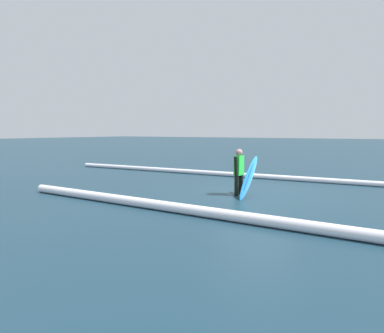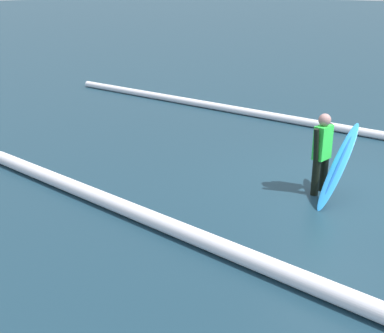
{
  "view_description": "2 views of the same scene",
  "coord_description": "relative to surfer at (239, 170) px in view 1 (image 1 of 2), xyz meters",
  "views": [
    {
      "loc": [
        -3.93,
        10.31,
        2.03
      ],
      "look_at": [
        0.8,
        2.65,
        1.09
      ],
      "focal_mm": 31.48,
      "sensor_mm": 36.0,
      "label": 1
    },
    {
      "loc": [
        -3.53,
        8.56,
        3.65
      ],
      "look_at": [
        0.86,
        3.48,
        1.19
      ],
      "focal_mm": 47.89,
      "sensor_mm": 36.0,
      "label": 2
    }
  ],
  "objects": [
    {
      "name": "surfer",
      "position": [
        0.0,
        0.0,
        0.0
      ],
      "size": [
        0.22,
        0.57,
        1.48
      ],
      "rotation": [
        0.0,
        0.0,
        1.51
      ],
      "color": "black",
      "rests_on": "ground_plane"
    },
    {
      "name": "surfboard",
      "position": [
        -0.35,
        0.02,
        -0.21
      ],
      "size": [
        0.33,
        1.47,
        1.26
      ],
      "color": "#268CE5",
      "rests_on": "ground_plane"
    },
    {
      "name": "wave_crest_midground",
      "position": [
        -3.32,
        2.95,
        -0.69
      ],
      "size": [
        18.37,
        0.27,
        0.26
      ],
      "primitive_type": "cylinder",
      "rotation": [
        0.0,
        1.57,
        0.0
      ],
      "color": "white",
      "rests_on": "ground_plane"
    },
    {
      "name": "wave_crest_foreground",
      "position": [
        -0.68,
        -4.06,
        -0.72
      ],
      "size": [
        23.44,
        1.44,
        0.21
      ],
      "primitive_type": "cylinder",
      "rotation": [
        0.0,
        1.57,
        0.05
      ],
      "color": "white",
      "rests_on": "ground_plane"
    },
    {
      "name": "ground_plane",
      "position": [
        -0.35,
        -0.55,
        -0.82
      ],
      "size": [
        177.78,
        177.78,
        0.0
      ],
      "primitive_type": "plane",
      "color": "#193647"
    }
  ]
}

